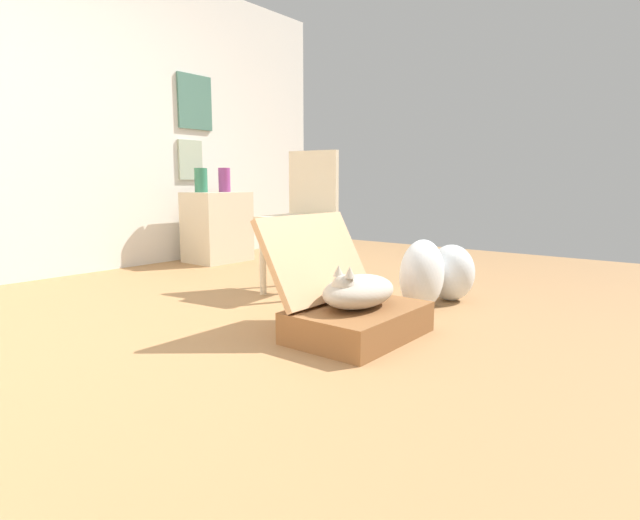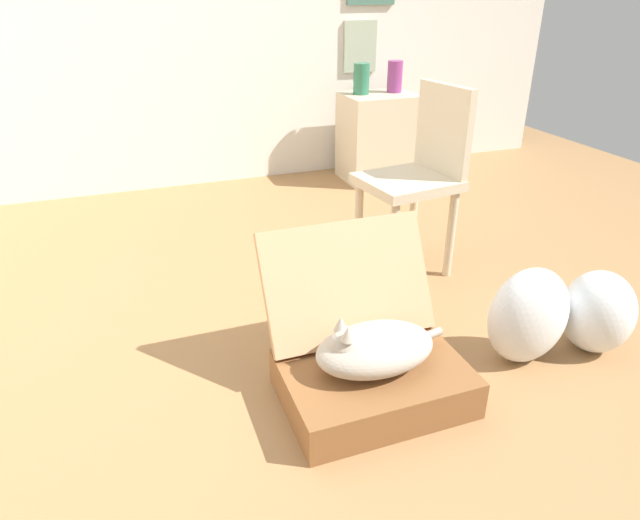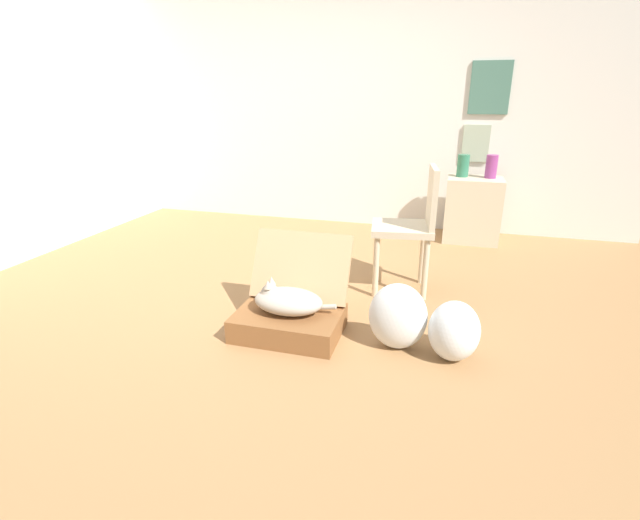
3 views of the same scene
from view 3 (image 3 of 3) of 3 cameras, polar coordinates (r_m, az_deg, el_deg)
The scene contains 12 objects.
ground_plane at distance 3.57m, azimuth -6.58°, elevation -4.11°, with size 7.68×7.68×0.00m, color #9E7247.
wall_back at distance 5.41m, azimuth 2.39°, elevation 18.41°, with size 6.40×0.15×2.60m.
wall_left at distance 5.16m, azimuth -31.89°, elevation 15.49°, with size 0.12×4.80×2.60m, color silver.
suitcase_base at distance 2.95m, azimuth -3.88°, elevation -7.79°, with size 0.66×0.47×0.15m, color brown.
suitcase_lid at distance 3.06m, azimuth -2.38°, elevation -0.80°, with size 0.66×0.47×0.04m, color tan.
cat at distance 2.89m, azimuth -4.11°, elevation -5.02°, with size 0.52×0.28×0.22m.
plastic_bag_white at distance 2.77m, azimuth 9.64°, elevation -6.92°, with size 0.35×0.23×0.41m, color silver.
plastic_bag_clear at distance 2.75m, azimuth 16.31°, elevation -8.44°, with size 0.29×0.29×0.36m, color silver.
side_table at distance 4.98m, azimuth 18.39°, elevation 5.95°, with size 0.54×0.43×0.65m, color beige.
vase_tall at distance 4.94m, azimuth 17.34°, elevation 11.12°, with size 0.12×0.12×0.22m, color #2D7051.
vase_short at distance 4.95m, azimuth 20.52°, elevation 10.82°, with size 0.11×0.11×0.23m, color #8C387A.
chair at distance 3.50m, azimuth 11.33°, elevation 4.37°, with size 0.50×0.46×0.96m.
Camera 3 is at (1.28, -3.00, 1.45)m, focal length 25.77 mm.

